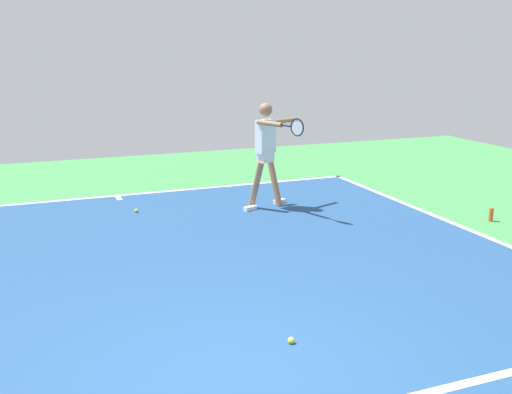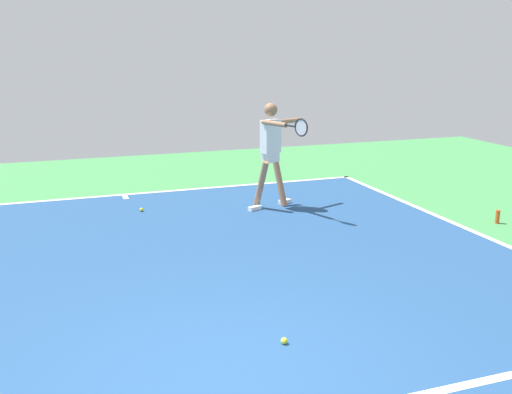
# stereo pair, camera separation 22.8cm
# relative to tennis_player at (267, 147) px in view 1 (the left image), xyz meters

# --- Properties ---
(ground_plane) EXTENTS (22.22, 22.22, 0.00)m
(ground_plane) POSITION_rel_tennis_player_xyz_m (2.37, 5.14, -1.07)
(ground_plane) COLOR #428E4C
(court_surface) EXTENTS (9.70, 13.96, 0.00)m
(court_surface) POSITION_rel_tennis_player_xyz_m (2.37, 5.14, -1.07)
(court_surface) COLOR navy
(court_surface) RESTS_ON ground_plane
(court_line_baseline_near) EXTENTS (9.70, 0.10, 0.01)m
(court_line_baseline_near) POSITION_rel_tennis_player_xyz_m (2.37, -1.79, -1.07)
(court_line_baseline_near) COLOR white
(court_line_baseline_near) RESTS_ON ground_plane
(court_line_centre_mark) EXTENTS (0.10, 0.30, 0.01)m
(court_line_centre_mark) POSITION_rel_tennis_player_xyz_m (2.37, -1.59, -1.07)
(court_line_centre_mark) COLOR white
(court_line_centre_mark) RESTS_ON ground_plane
(tennis_player) EXTENTS (1.17, 1.37, 1.86)m
(tennis_player) POSITION_rel_tennis_player_xyz_m (0.00, 0.00, 0.00)
(tennis_player) COLOR #9E7051
(tennis_player) RESTS_ON ground_plane
(tennis_ball_by_sideline) EXTENTS (0.07, 0.07, 0.07)m
(tennis_ball_by_sideline) POSITION_rel_tennis_player_xyz_m (1.67, 4.71, -1.04)
(tennis_ball_by_sideline) COLOR #CCE033
(tennis_ball_by_sideline) RESTS_ON ground_plane
(tennis_ball_centre_court) EXTENTS (0.07, 0.07, 0.07)m
(tennis_ball_centre_court) POSITION_rel_tennis_player_xyz_m (2.24, -0.48, -1.04)
(tennis_ball_centre_court) COLOR yellow
(tennis_ball_centre_court) RESTS_ON ground_plane
(water_bottle) EXTENTS (0.07, 0.07, 0.22)m
(water_bottle) POSITION_rel_tennis_player_xyz_m (-3.09, 2.14, -0.96)
(water_bottle) COLOR #D84C1E
(water_bottle) RESTS_ON ground_plane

